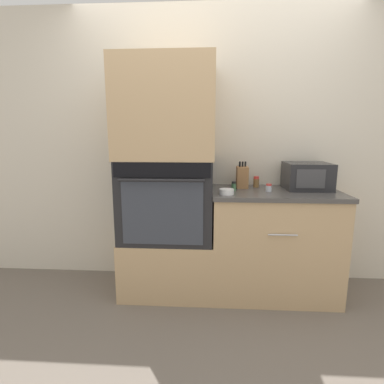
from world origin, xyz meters
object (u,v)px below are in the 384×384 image
(wall_oven, at_px, (168,199))
(bowl, at_px, (227,192))
(microwave, at_px, (307,176))
(condiment_jar_far, at_px, (269,188))
(condiment_jar_mid, at_px, (256,182))
(knife_block, at_px, (242,177))
(condiment_jar_near, at_px, (234,186))

(wall_oven, height_order, bowl, wall_oven)
(microwave, distance_m, condiment_jar_far, 0.38)
(condiment_jar_mid, xyz_separation_m, condiment_jar_far, (0.07, -0.20, -0.02))
(microwave, bearing_deg, condiment_jar_far, -157.95)
(condiment_jar_mid, bearing_deg, bowl, -129.18)
(bowl, xyz_separation_m, condiment_jar_far, (0.35, 0.14, 0.01))
(knife_block, bearing_deg, bowl, -115.63)
(condiment_jar_far, bearing_deg, wall_oven, 177.66)
(wall_oven, relative_size, condiment_jar_near, 9.92)
(wall_oven, relative_size, knife_block, 3.32)
(bowl, distance_m, condiment_jar_near, 0.18)
(wall_oven, xyz_separation_m, knife_block, (0.64, 0.14, 0.17))
(wall_oven, relative_size, condiment_jar_mid, 7.86)
(wall_oven, height_order, condiment_jar_near, wall_oven)
(microwave, relative_size, bowl, 3.17)
(microwave, bearing_deg, wall_oven, -174.94)
(knife_block, bearing_deg, condiment_jar_far, -40.13)
(microwave, xyz_separation_m, bowl, (-0.70, -0.28, -0.09))
(bowl, height_order, condiment_jar_mid, condiment_jar_mid)
(condiment_jar_near, bearing_deg, condiment_jar_far, -4.44)
(bowl, distance_m, condiment_jar_far, 0.38)
(wall_oven, height_order, microwave, wall_oven)
(knife_block, relative_size, condiment_jar_near, 2.99)
(bowl, xyz_separation_m, condiment_jar_near, (0.07, 0.17, 0.02))
(wall_oven, relative_size, bowl, 6.59)
(bowl, bearing_deg, condiment_jar_mid, 50.82)
(microwave, distance_m, bowl, 0.76)
(knife_block, xyz_separation_m, bowl, (-0.15, -0.31, -0.07))
(microwave, bearing_deg, condiment_jar_mid, 172.14)
(wall_oven, height_order, condiment_jar_far, wall_oven)
(bowl, relative_size, condiment_jar_far, 1.85)
(knife_block, xyz_separation_m, condiment_jar_far, (0.20, -0.17, -0.06))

